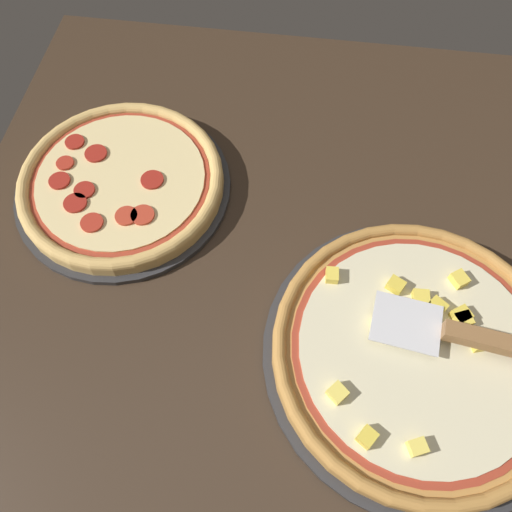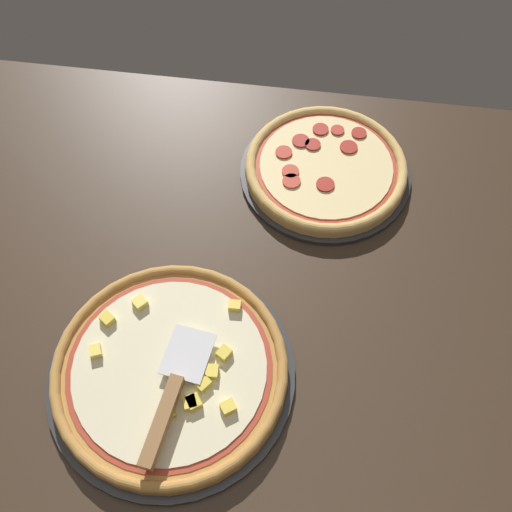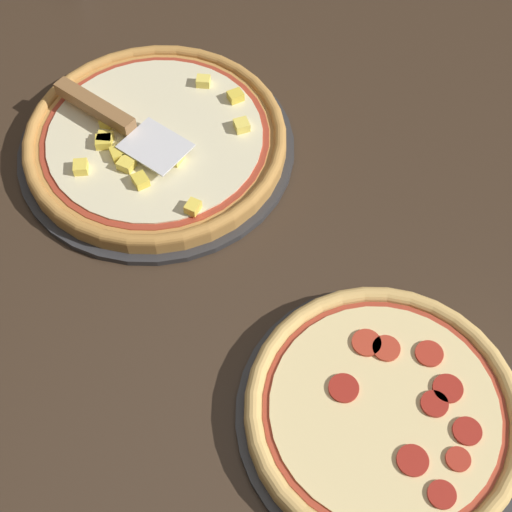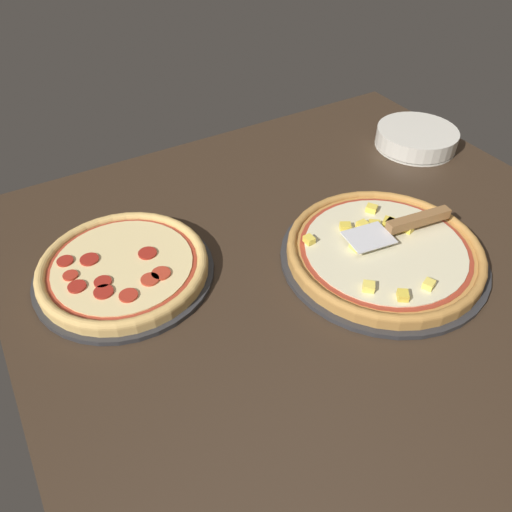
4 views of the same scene
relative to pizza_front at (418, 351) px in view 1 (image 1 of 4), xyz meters
The scene contains 6 objects.
ground_plane 10.14cm from the pizza_front, 101.66° to the left, with size 129.41×121.55×3.60cm, color #38281C.
pizza_pan_front 2.02cm from the pizza_front, 154.07° to the right, with size 41.01×41.01×1.00cm, color #2D2D30.
pizza_front is the anchor object (origin of this frame).
pizza_pan_back 50.97cm from the pizza_front, 64.69° to the left, with size 34.47×34.47×1.00cm, color #2D2D30.
pizza_back 50.94cm from the pizza_front, 64.73° to the left, with size 32.40×32.40×2.71cm.
serving_spatula 7.86cm from the pizza_front, 78.25° to the right, with size 8.23×23.57×2.00cm.
Camera 1 is at (-21.22, 9.39, 65.86)cm, focal length 35.00 mm.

